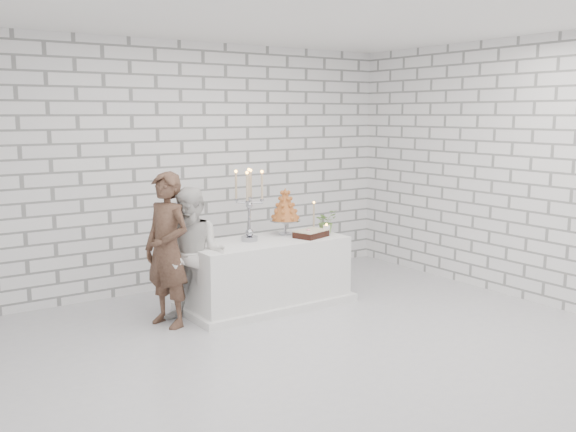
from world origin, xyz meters
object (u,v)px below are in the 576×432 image
at_px(groom, 167,250).
at_px(croquembouche, 285,211).
at_px(bride, 194,256).
at_px(candelabra, 249,205).
at_px(cake_table, 266,272).

distance_m(groom, croquembouche, 1.57).
bearing_deg(bride, croquembouche, 56.59).
bearing_deg(groom, croquembouche, 77.62).
height_order(candelabra, croquembouche, candelabra).
bearing_deg(cake_table, croquembouche, 21.36).
distance_m(candelabra, croquembouche, 0.56).
height_order(bride, candelabra, candelabra).
relative_size(cake_table, croquembouche, 3.29).
height_order(cake_table, croquembouche, croquembouche).
relative_size(candelabra, croquembouche, 1.47).
relative_size(cake_table, groom, 1.15).
height_order(groom, candelabra, groom).
relative_size(cake_table, candelabra, 2.24).
xyz_separation_m(groom, bride, (0.26, -0.07, -0.08)).
bearing_deg(groom, bride, 55.73).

